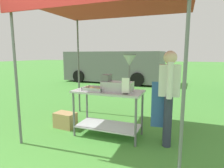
{
  "coord_description": "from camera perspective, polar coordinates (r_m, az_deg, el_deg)",
  "views": [
    {
      "loc": [
        1.53,
        -1.87,
        1.55
      ],
      "look_at": [
        0.24,
        1.54,
        0.97
      ],
      "focal_mm": 30.26,
      "sensor_mm": 36.0,
      "label": 1
    }
  ],
  "objects": [
    {
      "name": "menu_sign",
      "position": [
        3.2,
        4.11,
        -0.94
      ],
      "size": [
        0.13,
        0.05,
        0.28
      ],
      "color": "black",
      "rests_on": "donut_cart"
    },
    {
      "name": "supply_crate",
      "position": [
        4.21,
        -13.92,
        -10.54
      ],
      "size": [
        0.47,
        0.32,
        0.32
      ],
      "color": "tan",
      "rests_on": "ground"
    },
    {
      "name": "vendor",
      "position": [
        3.32,
        16.63,
        -2.64
      ],
      "size": [
        0.46,
        0.54,
        1.61
      ],
      "color": "#2D3347",
      "rests_on": "ground"
    },
    {
      "name": "stall_canopy",
      "position": [
        3.64,
        -0.61,
        21.94
      ],
      "size": [
        2.83,
        2.21,
        2.47
      ],
      "color": "slate",
      "rests_on": "ground"
    },
    {
      "name": "van_grey",
      "position": [
        10.61,
        0.35,
        5.36
      ],
      "size": [
        5.45,
        2.27,
        1.69
      ],
      "color": "slate",
      "rests_on": "ground"
    },
    {
      "name": "ground_plane",
      "position": [
        8.17,
        9.59,
        -2.08
      ],
      "size": [
        70.0,
        70.0,
        0.0
      ],
      "primitive_type": "plane",
      "color": "#478E38"
    },
    {
      "name": "donut_tray",
      "position": [
        3.52,
        -5.24,
        -1.63
      ],
      "size": [
        0.4,
        0.29,
        0.07
      ],
      "color": "#B7B7BC",
      "rests_on": "donut_cart"
    },
    {
      "name": "donut_cart",
      "position": [
        3.58,
        -1.14,
        -6.04
      ],
      "size": [
        1.29,
        0.62,
        0.88
      ],
      "color": "#B7B7BC",
      "rests_on": "ground"
    },
    {
      "name": "donut_fryer",
      "position": [
        3.4,
        2.22,
        1.42
      ],
      "size": [
        0.62,
        0.28,
        0.68
      ],
      "color": "#B7B7BC",
      "rests_on": "donut_cart"
    }
  ]
}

